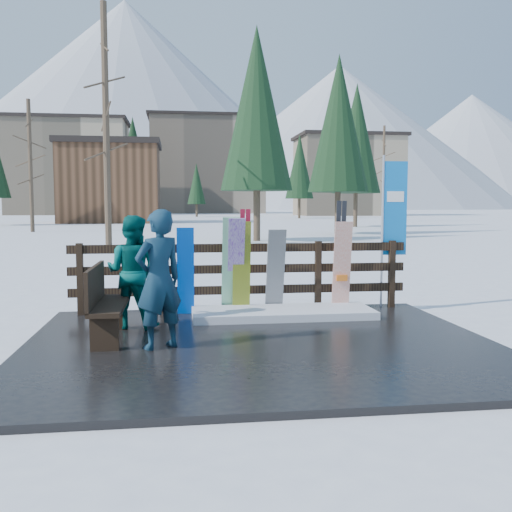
{
  "coord_description": "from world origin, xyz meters",
  "views": [
    {
      "loc": [
        -1.04,
        -7.13,
        1.83
      ],
      "look_at": [
        0.07,
        1.0,
        1.1
      ],
      "focal_mm": 40.0,
      "sensor_mm": 36.0,
      "label": 1
    }
  ],
  "objects": [
    {
      "name": "resort_buildings",
      "position": [
        1.03,
        115.41,
        9.81
      ],
      "size": [
        73.0,
        87.6,
        22.6
      ],
      "color": "tan",
      "rests_on": "ground"
    },
    {
      "name": "rental_flag",
      "position": [
        2.6,
        2.25,
        1.69
      ],
      "size": [
        0.45,
        0.04,
        2.6
      ],
      "color": "silver",
      "rests_on": "deck"
    },
    {
      "name": "ground",
      "position": [
        0.0,
        0.0,
        0.0
      ],
      "size": [
        700.0,
        700.0,
        0.0
      ],
      "primitive_type": "plane",
      "color": "white",
      "rests_on": "ground"
    },
    {
      "name": "snowboard_1",
      "position": [
        -0.21,
        1.98,
        0.86
      ],
      "size": [
        0.27,
        0.43,
        1.57
      ],
      "primitive_type": "cube",
      "rotation": [
        0.25,
        0.0,
        0.0
      ],
      "color": "white",
      "rests_on": "deck"
    },
    {
      "name": "mountains",
      "position": [
        -10.5,
        328.41,
        50.2
      ],
      "size": [
        520.0,
        260.0,
        120.0
      ],
      "color": "white",
      "rests_on": "ground"
    },
    {
      "name": "person_back",
      "position": [
        -1.69,
        1.11,
        0.89
      ],
      "size": [
        0.94,
        0.83,
        1.61
      ],
      "primitive_type": "imported",
      "rotation": [
        0.0,
        0.0,
        2.81
      ],
      "color": "#03524E",
      "rests_on": "deck"
    },
    {
      "name": "deck",
      "position": [
        0.0,
        0.0,
        0.04
      ],
      "size": [
        6.0,
        5.0,
        0.08
      ],
      "primitive_type": "cube",
      "color": "black",
      "rests_on": "ground"
    },
    {
      "name": "fence",
      "position": [
        0.0,
        2.2,
        0.74
      ],
      "size": [
        5.6,
        0.1,
        1.15
      ],
      "color": "black",
      "rests_on": "deck"
    },
    {
      "name": "snowboard_0",
      "position": [
        -0.93,
        1.98,
        0.78
      ],
      "size": [
        0.27,
        0.21,
        1.4
      ],
      "primitive_type": "cube",
      "rotation": [
        0.13,
        0.0,
        0.0
      ],
      "color": "#0246C1",
      "rests_on": "deck"
    },
    {
      "name": "bench",
      "position": [
        -2.01,
        0.4,
        0.6
      ],
      "size": [
        0.41,
        1.5,
        0.97
      ],
      "color": "black",
      "rests_on": "deck"
    },
    {
      "name": "snowboard_5",
      "position": [
        1.65,
        1.98,
        0.82
      ],
      "size": [
        0.29,
        0.21,
        1.49
      ],
      "primitive_type": "cube",
      "rotation": [
        0.12,
        0.0,
        0.0
      ],
      "color": "white",
      "rests_on": "deck"
    },
    {
      "name": "ski_pair_a",
      "position": [
        0.03,
        2.05,
        0.93
      ],
      "size": [
        0.16,
        0.25,
        1.69
      ],
      "color": "maroon",
      "rests_on": "deck"
    },
    {
      "name": "ski_pair_b",
      "position": [
        1.63,
        2.05,
        0.99
      ],
      "size": [
        0.17,
        0.19,
        1.83
      ],
      "color": "black",
      "rests_on": "deck"
    },
    {
      "name": "snowboard_4",
      "position": [
        0.53,
        1.98,
        0.76
      ],
      "size": [
        0.29,
        0.39,
        1.37
      ],
      "primitive_type": "cube",
      "rotation": [
        0.26,
        0.0,
        0.0
      ],
      "color": "black",
      "rests_on": "deck"
    },
    {
      "name": "snow_patch",
      "position": [
        0.59,
        1.6,
        0.14
      ],
      "size": [
        2.84,
        1.0,
        0.12
      ],
      "primitive_type": "cube",
      "color": "white",
      "rests_on": "deck"
    },
    {
      "name": "person_front",
      "position": [
        -1.28,
        -0.15,
        0.93
      ],
      "size": [
        0.74,
        0.67,
        1.71
      ],
      "primitive_type": "imported",
      "rotation": [
        0.0,
        0.0,
        3.68
      ],
      "color": "#154051",
      "rests_on": "deck"
    },
    {
      "name": "snowboard_2",
      "position": [
        -0.03,
        1.98,
        0.83
      ],
      "size": [
        0.29,
        0.24,
        1.49
      ],
      "primitive_type": "cube",
      "rotation": [
        0.14,
        0.0,
        0.0
      ],
      "color": "#D6EB25",
      "rests_on": "deck"
    },
    {
      "name": "snowboard_3",
      "position": [
        -0.12,
        1.98,
        0.86
      ],
      "size": [
        0.26,
        0.46,
        1.55
      ],
      "primitive_type": "cube",
      "rotation": [
        0.28,
        0.0,
        0.0
      ],
      "color": "silver",
      "rests_on": "deck"
    },
    {
      "name": "trees",
      "position": [
        3.87,
        48.66,
        5.37
      ],
      "size": [
        41.95,
        68.6,
        11.47
      ],
      "color": "#382B1E",
      "rests_on": "ground"
    }
  ]
}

